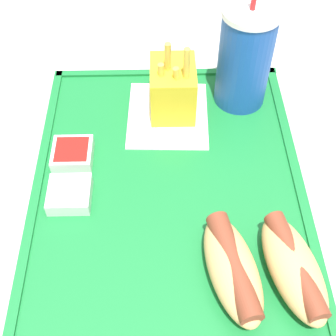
{
  "coord_description": "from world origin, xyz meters",
  "views": [
    {
      "loc": [
        0.33,
        -0.01,
        1.21
      ],
      "look_at": [
        -0.04,
        -0.0,
        0.74
      ],
      "focal_mm": 50.0,
      "sensor_mm": 36.0,
      "label": 1
    }
  ],
  "objects_px": {
    "soda_cup": "(245,57)",
    "hot_dog_near": "(233,268)",
    "hot_dog_far": "(294,267)",
    "sauce_cup_ketchup": "(73,154)",
    "sauce_cup_mayo": "(70,194)",
    "fries_carton": "(173,89)"
  },
  "relations": [
    {
      "from": "hot_dog_near",
      "to": "sauce_cup_mayo",
      "type": "xyz_separation_m",
      "value": [
        -0.12,
        -0.2,
        -0.01
      ]
    },
    {
      "from": "hot_dog_far",
      "to": "sauce_cup_ketchup",
      "type": "distance_m",
      "value": 0.32
    },
    {
      "from": "hot_dog_near",
      "to": "fries_carton",
      "type": "xyz_separation_m",
      "value": [
        -0.28,
        -0.06,
        0.02
      ]
    },
    {
      "from": "soda_cup",
      "to": "hot_dog_far",
      "type": "relative_size",
      "value": 1.3
    },
    {
      "from": "sauce_cup_mayo",
      "to": "sauce_cup_ketchup",
      "type": "height_order",
      "value": "same"
    },
    {
      "from": "hot_dog_near",
      "to": "soda_cup",
      "type": "bearing_deg",
      "value": 171.55
    },
    {
      "from": "sauce_cup_mayo",
      "to": "sauce_cup_ketchup",
      "type": "bearing_deg",
      "value": -177.12
    },
    {
      "from": "hot_dog_far",
      "to": "fries_carton",
      "type": "relative_size",
      "value": 1.17
    },
    {
      "from": "fries_carton",
      "to": "sauce_cup_ketchup",
      "type": "bearing_deg",
      "value": -55.98
    },
    {
      "from": "soda_cup",
      "to": "sauce_cup_ketchup",
      "type": "distance_m",
      "value": 0.28
    },
    {
      "from": "hot_dog_near",
      "to": "fries_carton",
      "type": "distance_m",
      "value": 0.28
    },
    {
      "from": "hot_dog_far",
      "to": "sauce_cup_ketchup",
      "type": "relative_size",
      "value": 2.69
    },
    {
      "from": "soda_cup",
      "to": "hot_dog_near",
      "type": "bearing_deg",
      "value": -8.45
    },
    {
      "from": "soda_cup",
      "to": "sauce_cup_ketchup",
      "type": "height_order",
      "value": "soda_cup"
    },
    {
      "from": "sauce_cup_ketchup",
      "to": "fries_carton",
      "type": "bearing_deg",
      "value": 124.02
    },
    {
      "from": "soda_cup",
      "to": "sauce_cup_mayo",
      "type": "relative_size",
      "value": 3.49
    },
    {
      "from": "hot_dog_near",
      "to": "sauce_cup_ketchup",
      "type": "distance_m",
      "value": 0.27
    },
    {
      "from": "hot_dog_far",
      "to": "sauce_cup_ketchup",
      "type": "height_order",
      "value": "hot_dog_far"
    },
    {
      "from": "sauce_cup_mayo",
      "to": "hot_dog_far",
      "type": "bearing_deg",
      "value": 66.25
    },
    {
      "from": "fries_carton",
      "to": "sauce_cup_mayo",
      "type": "distance_m",
      "value": 0.21
    },
    {
      "from": "fries_carton",
      "to": "sauce_cup_ketchup",
      "type": "xyz_separation_m",
      "value": [
        0.09,
        -0.14,
        -0.03
      ]
    },
    {
      "from": "soda_cup",
      "to": "sauce_cup_mayo",
      "type": "bearing_deg",
      "value": -52.25
    }
  ]
}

